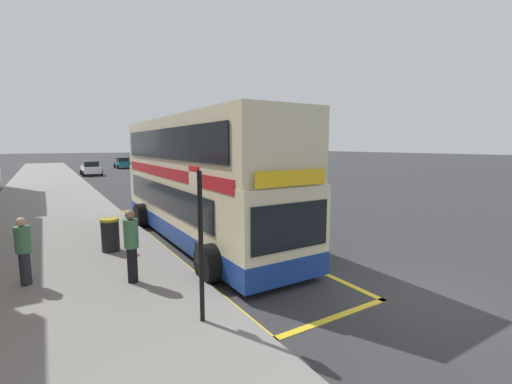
# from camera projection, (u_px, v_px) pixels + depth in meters

# --- Properties ---
(ground_plane) EXTENTS (260.00, 260.00, 0.00)m
(ground_plane) POSITION_uv_depth(u_px,v_px,m) (128.00, 179.00, 34.71)
(ground_plane) COLOR #333335
(pavement_near) EXTENTS (6.00, 76.00, 0.14)m
(pavement_near) POSITION_uv_depth(u_px,v_px,m) (48.00, 183.00, 31.05)
(pavement_near) COLOR gray
(pavement_near) RESTS_ON ground
(double_decker_bus) EXTENTS (3.19, 11.07, 4.40)m
(double_decker_bus) POSITION_uv_depth(u_px,v_px,m) (198.00, 184.00, 12.44)
(double_decker_bus) COLOR beige
(double_decker_bus) RESTS_ON ground
(bus_bay_markings) EXTENTS (3.15, 14.18, 0.01)m
(bus_bay_markings) POSITION_uv_depth(u_px,v_px,m) (199.00, 238.00, 12.80)
(bus_bay_markings) COLOR yellow
(bus_bay_markings) RESTS_ON ground
(bus_stop_sign) EXTENTS (0.09, 0.51, 2.93)m
(bus_stop_sign) POSITION_uv_depth(u_px,v_px,m) (199.00, 233.00, 6.35)
(bus_stop_sign) COLOR black
(bus_stop_sign) RESTS_ON pavement_near
(parked_car_teal_across) EXTENTS (2.09, 4.20, 1.62)m
(parked_car_teal_across) POSITION_uv_depth(u_px,v_px,m) (123.00, 163.00, 51.00)
(parked_car_teal_across) COLOR #196066
(parked_car_teal_across) RESTS_ON ground
(parked_car_white_behind) EXTENTS (2.09, 4.20, 1.62)m
(parked_car_white_behind) POSITION_uv_depth(u_px,v_px,m) (91.00, 168.00, 39.13)
(parked_car_white_behind) COLOR silver
(parked_car_white_behind) RESTS_ON ground
(pedestrian_waiting_near_sign) EXTENTS (0.34, 0.34, 1.64)m
(pedestrian_waiting_near_sign) POSITION_uv_depth(u_px,v_px,m) (23.00, 249.00, 8.09)
(pedestrian_waiting_near_sign) COLOR #26262D
(pedestrian_waiting_near_sign) RESTS_ON pavement_near
(pedestrian_further_back) EXTENTS (0.34, 0.34, 1.79)m
(pedestrian_further_back) POSITION_uv_depth(u_px,v_px,m) (131.00, 243.00, 8.22)
(pedestrian_further_back) COLOR black
(pedestrian_further_back) RESTS_ON pavement_near
(litter_bin) EXTENTS (0.56, 0.56, 1.04)m
(litter_bin) POSITION_uv_depth(u_px,v_px,m) (110.00, 235.00, 10.74)
(litter_bin) COLOR black
(litter_bin) RESTS_ON pavement_near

